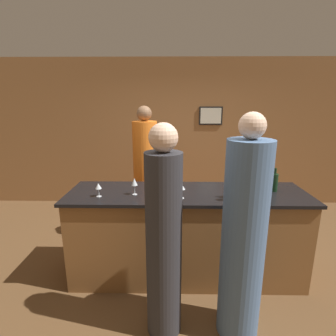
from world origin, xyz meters
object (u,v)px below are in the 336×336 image
wine_bottle_1 (239,188)px  wine_bottle_0 (274,182)px  guest_1 (164,241)px  bartender (146,181)px  guest_0 (243,240)px

wine_bottle_1 → wine_bottle_0: bearing=28.0°
guest_1 → wine_bottle_1: bearing=38.2°
bartender → guest_0: bearing=121.7°
wine_bottle_0 → wine_bottle_1: size_ratio=0.90×
bartender → wine_bottle_1: size_ratio=6.63×
bartender → wine_bottle_0: 1.70m
guest_0 → wine_bottle_0: guest_0 is taller
bartender → wine_bottle_1: 1.46m
guest_1 → wine_bottle_0: size_ratio=7.04×
wine_bottle_0 → wine_bottle_1: wine_bottle_1 is taller
guest_0 → wine_bottle_0: 1.03m
guest_0 → wine_bottle_1: 0.65m
bartender → wine_bottle_1: bartender is taller
bartender → guest_1: (0.31, -1.57, -0.03)m
guest_1 → wine_bottle_0: bearing=34.6°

